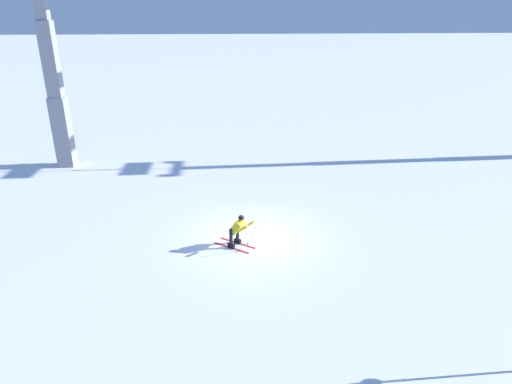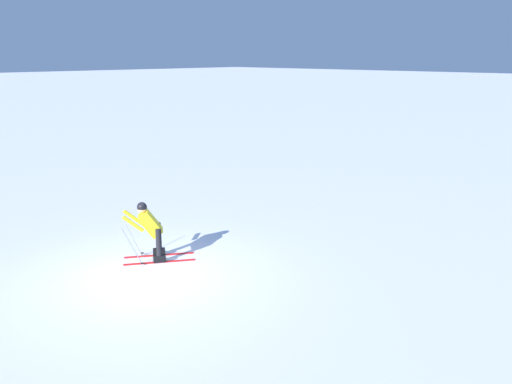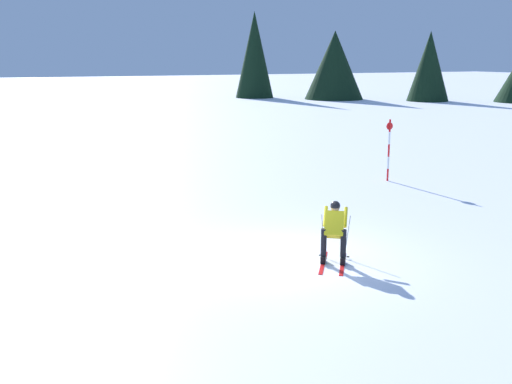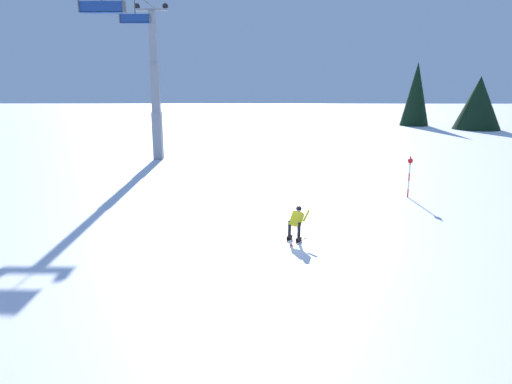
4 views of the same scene
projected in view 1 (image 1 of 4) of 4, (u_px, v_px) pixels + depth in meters
The scene contains 3 objects.
ground_plane at pixel (254, 237), 17.89m from camera, with size 260.00×260.00×0.00m, color white.
skier_carving_main at pixel (238, 228), 16.88m from camera, with size 1.66×1.42×1.50m.
lift_tower_near at pixel (53, 75), 23.89m from camera, with size 0.86×3.01×12.23m.
Camera 1 is at (-0.87, -15.78, 8.56)m, focal length 31.66 mm.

